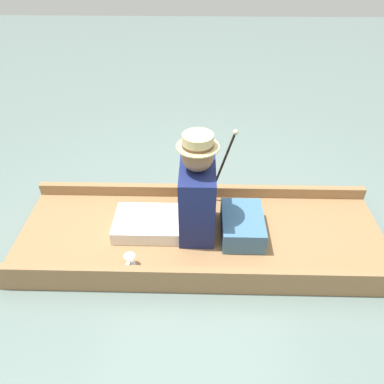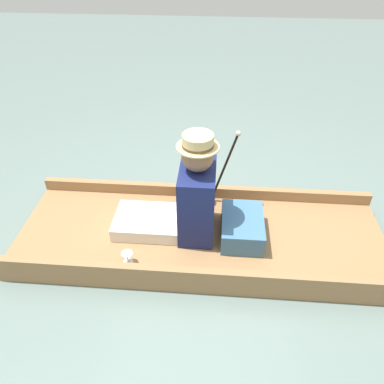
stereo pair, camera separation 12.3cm
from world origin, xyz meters
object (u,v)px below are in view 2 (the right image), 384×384
(seated_person, at_px, (186,199))
(wine_glass, at_px, (127,256))
(walking_cane, at_px, (227,161))
(teddy_bear, at_px, (195,185))

(seated_person, height_order, wine_glass, seated_person)
(seated_person, height_order, walking_cane, seated_person)
(seated_person, xyz_separation_m, walking_cane, (0.39, -0.30, 0.10))
(seated_person, relative_size, walking_cane, 1.23)
(teddy_bear, relative_size, walking_cane, 0.55)
(teddy_bear, bearing_deg, wine_glass, 149.69)
(wine_glass, relative_size, walking_cane, 0.14)
(teddy_bear, distance_m, walking_cane, 0.35)
(teddy_bear, xyz_separation_m, walking_cane, (0.03, -0.26, 0.24))
(teddy_bear, distance_m, wine_glass, 0.88)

